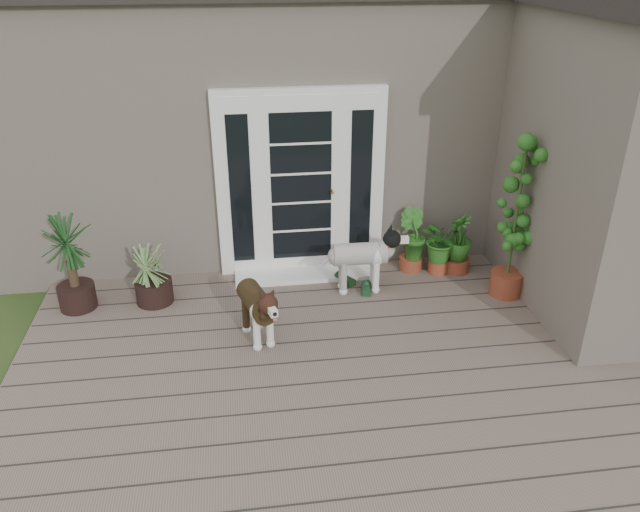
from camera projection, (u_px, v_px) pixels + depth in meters
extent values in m
cube|color=#6B5B4C|center=(352.00, 385.00, 5.62)|extent=(6.20, 4.60, 0.12)
cube|color=#665E54|center=(299.00, 109.00, 8.72)|extent=(7.40, 4.00, 3.10)
cube|color=#665E54|center=(618.00, 173.00, 6.28)|extent=(1.60, 2.40, 3.10)
cube|color=white|center=(301.00, 184.00, 7.04)|extent=(1.90, 0.14, 2.15)
cube|color=white|center=(304.00, 274.00, 7.33)|extent=(1.60, 0.40, 0.05)
imported|color=#194D16|center=(440.00, 248.00, 7.30)|extent=(0.68, 0.68, 0.63)
imported|color=#17521C|center=(411.00, 248.00, 7.38)|extent=(0.51, 0.51, 0.55)
imported|color=#185618|center=(458.00, 248.00, 7.34)|extent=(0.39, 0.39, 0.58)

